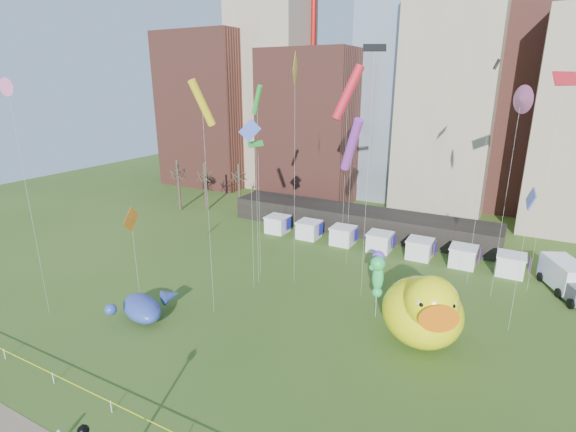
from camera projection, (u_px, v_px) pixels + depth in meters
The scene contains 24 objects.
skyline at pixel (441, 77), 69.55m from camera, with size 101.00×23.00×68.00m.
pavilion at pixel (358, 220), 62.30m from camera, with size 38.00×6.00×3.20m, color black.
vendor_tents at pixel (380, 243), 55.14m from camera, with size 33.24×2.80×2.40m.
bare_trees at pixel (207, 186), 72.23m from camera, with size 8.44×6.44×8.50m.
big_duck at pixel (424, 310), 34.94m from camera, with size 9.02×9.82×6.84m.
small_duck at pixel (446, 308), 38.99m from camera, with size 3.09×3.82×2.78m.
seahorse_green at pixel (378, 274), 38.56m from camera, with size 1.64×1.88×6.03m.
seahorse_purple at pixel (378, 265), 41.36m from camera, with size 1.49×1.72×5.45m.
whale_inflatable at pixel (144, 307), 39.46m from camera, with size 6.05×6.73×2.37m.
box_truck at pixel (567, 278), 44.18m from camera, with size 5.37×7.71×3.09m.
kite_0 at pixel (348, 93), 49.81m from camera, with size 3.52×3.29×22.68m.
kite_1 at pixel (8, 89), 34.54m from camera, with size 1.49×0.31×21.07m.
kite_2 at pixel (496, 66), 39.83m from camera, with size 0.48×3.00×22.71m.
kite_3 at pixel (257, 100), 43.41m from camera, with size 1.78×1.23×20.47m.
kite_4 at pixel (202, 103), 35.13m from camera, with size 1.47×2.33×21.00m.
kite_5 at pixel (531, 199), 34.19m from camera, with size 0.65×3.77×12.48m.
kite_6 at pixel (131, 221), 40.00m from camera, with size 0.48×2.31×9.73m.
kite_7 at pixel (352, 145), 47.40m from camera, with size 3.40×3.05×17.12m.
kite_8 at pixel (565, 80), 38.50m from camera, with size 2.38×3.88×21.61m.
kite_9 at pixel (521, 100), 37.89m from camera, with size 1.36×2.36×20.48m.
kite_10 at pixel (374, 53), 37.03m from camera, with size 1.90×1.22×23.81m.
kite_11 at pixel (256, 146), 42.37m from camera, with size 0.83×1.89×15.19m.
kite_12 at pixel (295, 73), 40.46m from camera, with size 1.16×3.01×23.46m.
kite_13 at pixel (250, 135), 40.79m from camera, with size 2.02×0.91×17.45m.
Camera 1 is at (15.25, -14.97, 20.80)m, focal length 27.00 mm.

